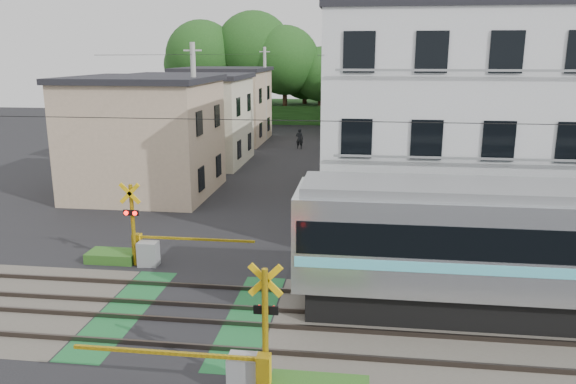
# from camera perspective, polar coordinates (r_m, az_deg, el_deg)

# --- Properties ---
(ground) EXTENTS (120.00, 120.00, 0.00)m
(ground) POSITION_cam_1_polar(r_m,az_deg,el_deg) (17.13, -10.35, -12.12)
(ground) COLOR black
(track_bed) EXTENTS (120.00, 120.00, 0.14)m
(track_bed) POSITION_cam_1_polar(r_m,az_deg,el_deg) (17.12, -10.35, -12.01)
(track_bed) COLOR #47423A
(track_bed) RESTS_ON ground
(crossing_signal_near) EXTENTS (4.74, 0.65, 3.09)m
(crossing_signal_near) POSITION_cam_1_polar(r_m,az_deg,el_deg) (13.08, -4.20, -17.15)
(crossing_signal_near) COLOR yellow
(crossing_signal_near) RESTS_ON ground
(crossing_signal_far) EXTENTS (4.74, 0.65, 3.09)m
(crossing_signal_far) POSITION_cam_1_polar(r_m,az_deg,el_deg) (20.87, -14.21, -5.38)
(crossing_signal_far) COLOR yellow
(crossing_signal_far) RESTS_ON ground
(apartment_block) EXTENTS (10.20, 8.36, 9.30)m
(apartment_block) POSITION_cam_1_polar(r_m,az_deg,el_deg) (24.53, 15.83, 6.83)
(apartment_block) COLOR silver
(apartment_block) RESTS_ON ground
(houses_row) EXTENTS (22.07, 31.35, 6.80)m
(houses_row) POSITION_cam_1_polar(r_m,az_deg,el_deg) (41.02, 0.82, 8.01)
(houses_row) COLOR tan
(houses_row) RESTS_ON ground
(tree_hill) EXTENTS (40.00, 13.46, 11.93)m
(tree_hill) POSITION_cam_1_polar(r_m,az_deg,el_deg) (62.87, 2.74, 12.48)
(tree_hill) COLOR #1E4918
(tree_hill) RESTS_ON ground
(catenary) EXTENTS (60.00, 5.04, 7.00)m
(catenary) POSITION_cam_1_polar(r_m,az_deg,el_deg) (15.16, 11.20, -0.71)
(catenary) COLOR #2D2D33
(catenary) RESTS_ON ground
(utility_poles) EXTENTS (7.90, 42.00, 8.00)m
(utility_poles) POSITION_cam_1_polar(r_m,az_deg,el_deg) (38.25, -1.65, 8.83)
(utility_poles) COLOR #A5A5A0
(utility_poles) RESTS_ON ground
(pedestrian) EXTENTS (0.65, 0.47, 1.64)m
(pedestrian) POSITION_cam_1_polar(r_m,az_deg,el_deg) (45.11, 1.18, 5.44)
(pedestrian) COLOR black
(pedestrian) RESTS_ON ground
(weed_patches) EXTENTS (10.25, 8.80, 0.40)m
(weed_patches) POSITION_cam_1_polar(r_m,az_deg,el_deg) (16.55, -4.53, -12.19)
(weed_patches) COLOR #2D5E1E
(weed_patches) RESTS_ON ground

